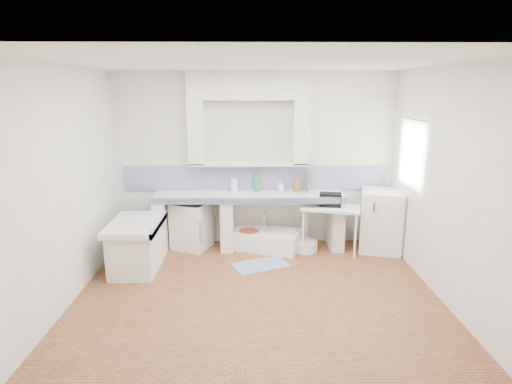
{
  "coord_description": "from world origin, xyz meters",
  "views": [
    {
      "loc": [
        -0.09,
        -4.8,
        2.51
      ],
      "look_at": [
        0.0,
        1.0,
        1.1
      ],
      "focal_mm": 29.64,
      "sensor_mm": 36.0,
      "label": 1
    }
  ],
  "objects_px": {
    "stove": "(192,225)",
    "fridge": "(381,221)",
    "side_table": "(330,229)",
    "sink": "(264,240)"
  },
  "relations": [
    {
      "from": "sink",
      "to": "stove",
      "type": "bearing_deg",
      "value": -163.0
    },
    {
      "from": "stove",
      "to": "fridge",
      "type": "distance_m",
      "value": 3.03
    },
    {
      "from": "sink",
      "to": "side_table",
      "type": "xyz_separation_m",
      "value": [
        1.02,
        -0.17,
        0.24
      ]
    },
    {
      "from": "stove",
      "to": "fridge",
      "type": "height_order",
      "value": "fridge"
    },
    {
      "from": "sink",
      "to": "fridge",
      "type": "height_order",
      "value": "fridge"
    },
    {
      "from": "side_table",
      "to": "fridge",
      "type": "bearing_deg",
      "value": 19.76
    },
    {
      "from": "sink",
      "to": "side_table",
      "type": "bearing_deg",
      "value": 9.77
    },
    {
      "from": "stove",
      "to": "sink",
      "type": "xyz_separation_m",
      "value": [
        1.17,
        -0.05,
        -0.24
      ]
    },
    {
      "from": "side_table",
      "to": "fridge",
      "type": "distance_m",
      "value": 0.84
    },
    {
      "from": "sink",
      "to": "fridge",
      "type": "distance_m",
      "value": 1.88
    }
  ]
}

